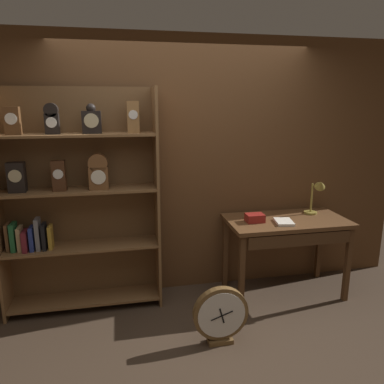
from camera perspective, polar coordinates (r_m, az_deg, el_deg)
The scene contains 8 objects.
ground_plane at distance 3.19m, azimuth 3.32°, elevation -24.12°, with size 10.00×10.00×0.00m, color #3D2D21.
back_wood_panel at distance 3.77m, azimuth -1.14°, elevation 3.68°, with size 4.80×0.05×2.60m, color brown.
bookshelf at distance 3.58m, azimuth -17.52°, elevation -1.27°, with size 1.45×0.33×2.10m.
workbench at distance 3.84m, azimuth 14.49°, elevation -5.64°, with size 1.21×0.64×0.81m.
desk_lamp at distance 4.03m, azimuth 18.81°, elevation -0.07°, with size 0.20×0.20×0.39m.
toolbox_small at distance 3.67m, azimuth 9.69°, elevation -3.98°, with size 0.17×0.13×0.08m, color maroon.
open_repair_manual at distance 3.70m, azimuth 14.03°, elevation -4.50°, with size 0.16×0.22×0.03m, color silver.
round_clock_large at distance 3.20m, azimuth 4.45°, elevation -18.45°, with size 0.46×0.11×0.50m.
Camera 1 is at (-0.67, -2.43, 1.95)m, focal length 34.48 mm.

